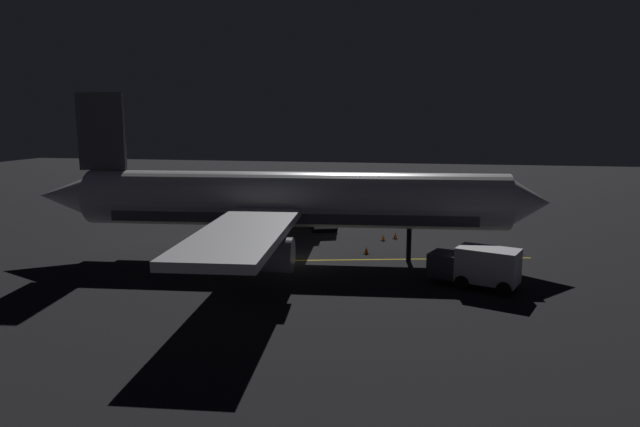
# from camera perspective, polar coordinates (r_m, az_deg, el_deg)

# --- Properties ---
(ground_plane) EXTENTS (180.00, 180.00, 0.20)m
(ground_plane) POSITION_cam_1_polar(r_m,az_deg,el_deg) (41.94, -2.69, -4.76)
(ground_plane) COLOR black
(apron_guide_stripe) EXTENTS (6.65, 27.19, 0.01)m
(apron_guide_stripe) POSITION_cam_1_polar(r_m,az_deg,el_deg) (41.50, 2.81, -4.77)
(apron_guide_stripe) COLOR gold
(apron_guide_stripe) RESTS_ON ground_plane
(airliner) EXTENTS (34.58, 38.33, 12.30)m
(airliner) POSITION_cam_1_polar(r_m,az_deg,el_deg) (41.14, -3.59, 1.23)
(airliner) COLOR white
(airliner) RESTS_ON ground_plane
(baggage_truck) EXTENTS (3.92, 5.79, 2.56)m
(baggage_truck) POSITION_cam_1_polar(r_m,az_deg,el_deg) (35.96, 15.95, -5.34)
(baggage_truck) COLOR silver
(baggage_truck) RESTS_ON ground_plane
(catering_truck) EXTENTS (6.47, 4.03, 2.57)m
(catering_truck) POSITION_cam_1_polar(r_m,az_deg,el_deg) (53.07, 0.10, -0.09)
(catering_truck) COLOR silver
(catering_truck) RESTS_ON ground_plane
(ground_crew_worker) EXTENTS (0.40, 0.40, 1.74)m
(ground_crew_worker) POSITION_cam_1_polar(r_m,az_deg,el_deg) (38.34, 14.74, -4.96)
(ground_crew_worker) COLOR black
(ground_crew_worker) RESTS_ON ground_plane
(traffic_cone_near_left) EXTENTS (0.50, 0.50, 0.55)m
(traffic_cone_near_left) POSITION_cam_1_polar(r_m,az_deg,el_deg) (48.12, 6.50, -2.48)
(traffic_cone_near_left) COLOR #EA590F
(traffic_cone_near_left) RESTS_ON ground_plane
(traffic_cone_near_right) EXTENTS (0.50, 0.50, 0.55)m
(traffic_cone_near_right) POSITION_cam_1_polar(r_m,az_deg,el_deg) (48.97, 7.74, -2.29)
(traffic_cone_near_right) COLOR #EA590F
(traffic_cone_near_right) RESTS_ON ground_plane
(traffic_cone_under_wing) EXTENTS (0.50, 0.50, 0.55)m
(traffic_cone_under_wing) POSITION_cam_1_polar(r_m,az_deg,el_deg) (43.36, 4.78, -3.82)
(traffic_cone_under_wing) COLOR #EA590F
(traffic_cone_under_wing) RESTS_ON ground_plane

